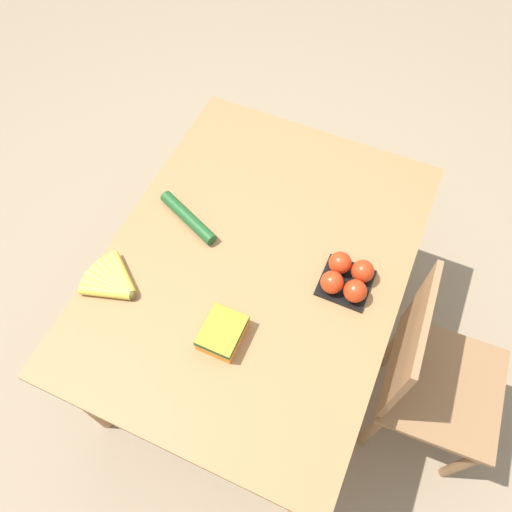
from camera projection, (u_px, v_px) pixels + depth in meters
name	position (u px, v px, depth m)	size (l,w,h in m)	color
ground_plane	(256.00, 339.00, 2.30)	(12.00, 12.00, 0.00)	gray
dining_table	(256.00, 273.00, 1.75)	(1.30, 0.98, 0.73)	#9E7044
chair	(428.00, 377.00, 1.74)	(0.44, 0.42, 0.89)	#8E6642
banana_bunch	(113.00, 282.00, 1.61)	(0.18, 0.18, 0.04)	brown
tomato_pack	(347.00, 277.00, 1.60)	(0.16, 0.16, 0.08)	black
carrot_bag	(222.00, 332.00, 1.51)	(0.14, 0.12, 0.06)	orange
cucumber_near	(188.00, 217.00, 1.74)	(0.14, 0.26, 0.04)	#1E5123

